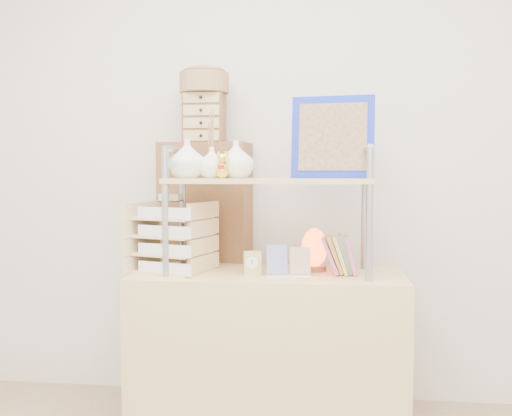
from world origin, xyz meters
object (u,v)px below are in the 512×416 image
(cabinet, at_px, (206,273))
(salt_lamp, at_px, (314,249))
(letter_tray, at_px, (172,241))
(desk, at_px, (269,355))

(cabinet, xyz_separation_m, salt_lamp, (0.56, -0.29, 0.17))
(letter_tray, bearing_deg, cabinet, 79.36)
(desk, height_order, letter_tray, letter_tray)
(salt_lamp, bearing_deg, desk, -159.00)
(cabinet, height_order, letter_tray, cabinet)
(desk, relative_size, cabinet, 0.89)
(letter_tray, relative_size, salt_lamp, 1.81)
(cabinet, xyz_separation_m, letter_tray, (-0.07, -0.40, 0.22))
(cabinet, bearing_deg, salt_lamp, -23.60)
(cabinet, bearing_deg, desk, -41.62)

